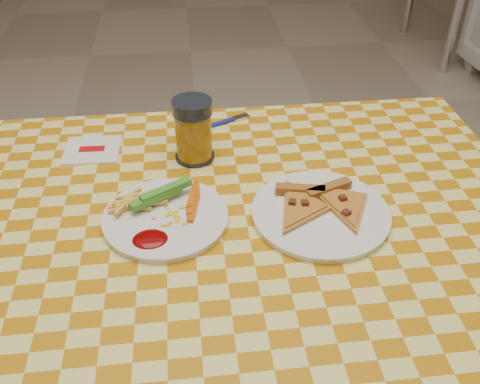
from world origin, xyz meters
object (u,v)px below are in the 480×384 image
(table, at_px, (220,245))
(plate_left, at_px, (166,219))
(plate_right, at_px, (320,214))
(drink_glass, at_px, (193,131))

(table, xyz_separation_m, plate_left, (-0.10, -0.00, 0.08))
(plate_left, bearing_deg, plate_right, -3.70)
(table, xyz_separation_m, drink_glass, (-0.04, 0.22, 0.14))
(plate_left, relative_size, plate_right, 0.90)
(plate_left, relative_size, drink_glass, 1.66)
(plate_left, distance_m, drink_glass, 0.24)
(table, bearing_deg, drink_glass, 100.11)
(table, distance_m, drink_glass, 0.26)
(drink_glass, bearing_deg, table, -79.89)
(plate_right, bearing_deg, drink_glass, 134.85)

